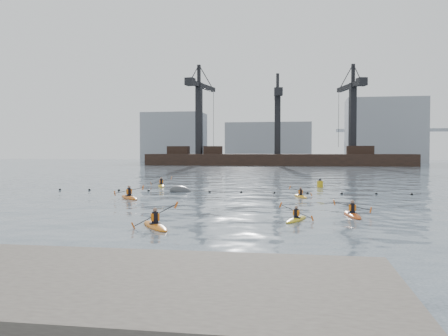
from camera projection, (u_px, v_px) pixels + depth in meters
The scene contains 13 objects.
ground at pixel (159, 234), 21.62m from camera, with size 400.00×400.00×0.00m, color #34434B.
quay at pixel (60, 292), 12.75m from camera, with size 18.00×7.12×1.77m.
float_line at pixel (226, 192), 43.93m from camera, with size 33.24×0.73×0.24m.
barge_pier at pixel (277, 158), 130.09m from camera, with size 72.00×19.30×29.50m.
skyline at pixel (289, 136), 169.18m from camera, with size 141.00×28.00×22.00m.
kayaker_0 at pixel (155, 225), 23.72m from camera, with size 2.50×3.29×1.37m.
kayaker_1 at pixel (296, 219), 26.05m from camera, with size 1.91×2.91×1.07m.
kayaker_2 at pixel (129, 197), 38.42m from camera, with size 2.79×3.38×1.18m.
kayaker_3 at pixel (301, 196), 39.53m from camera, with size 1.93×2.94×1.06m.
kayaker_4 at pixel (352, 214), 27.87m from camera, with size 2.26×3.40×1.10m.
kayaker_5 at pixel (161, 185), 51.72m from camera, with size 2.30×3.53×1.23m.
mooring_buoy at pixel (181, 192), 44.60m from camera, with size 2.18×1.29×1.09m, color #414347.
nav_buoy at pixel (320, 184), 50.20m from camera, with size 0.64×0.64×1.16m.
Camera 1 is at (6.38, -20.75, 3.79)m, focal length 38.00 mm.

